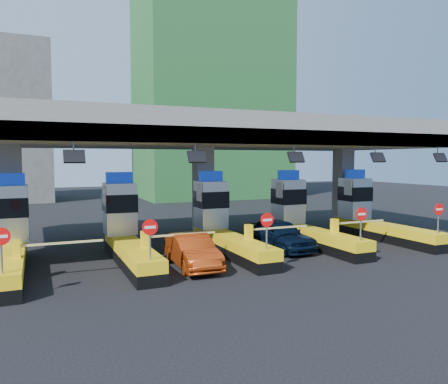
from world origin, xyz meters
name	(u,v)px	position (x,y,z in m)	size (l,w,h in m)	color
ground	(224,252)	(0.00, 0.00, 0.00)	(120.00, 120.00, 0.00)	black
toll_canopy	(204,136)	(0.00, 2.87, 6.13)	(28.00, 12.09, 7.00)	slate
toll_lane_far_left	(10,238)	(-10.00, 0.28, 1.40)	(4.43, 8.00, 4.16)	black
toll_lane_left	(126,230)	(-5.00, 0.28, 1.40)	(4.43, 8.00, 4.16)	black
toll_lane_center	(222,224)	(0.00, 0.28, 1.40)	(4.43, 8.00, 4.16)	black
toll_lane_right	(302,219)	(5.00, 0.28, 1.40)	(4.43, 8.00, 4.16)	black
toll_lane_far_right	(371,215)	(10.00, 0.28, 1.40)	(4.43, 8.00, 4.16)	black
bg_building_scaffold	(211,88)	(12.00, 32.00, 14.00)	(18.00, 12.00, 28.00)	#1E5926
van	(279,234)	(2.89, -0.74, 0.82)	(1.94, 4.81, 1.64)	black
red_car	(192,251)	(-2.60, -2.51, 0.74)	(1.56, 4.48, 1.47)	#962F0B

